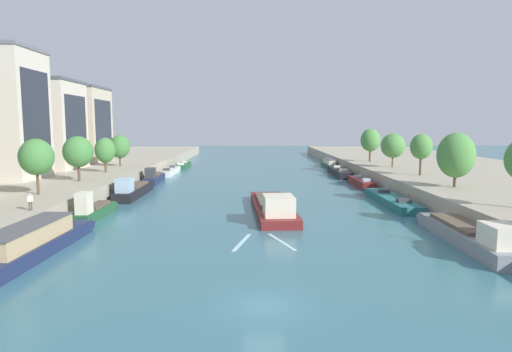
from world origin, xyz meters
The scene contains 27 objects.
ground_plane centered at (0.00, 0.00, 0.00)m, with size 400.00×400.00×0.00m, color #386B7A.
quay_left centered at (-38.31, 55.00, 1.30)m, with size 36.00×170.00×2.59m, color #A89E89.
quay_right centered at (38.31, 55.00, 1.30)m, with size 36.00×170.00×2.59m, color #A89E89.
barge_midriver centered at (1.88, 27.21, 0.88)m, with size 5.37×20.78×3.06m.
wake_behind_barge centered at (0.18, 14.17, 0.01)m, with size 5.59×6.05×0.03m.
moored_boat_left_end centered at (-18.53, 10.31, 1.13)m, with size 3.85×17.00×2.70m.
moored_boat_left_far centered at (-18.57, 24.37, 1.00)m, with size 1.92×10.11×3.47m.
moored_boat_left_gap_after centered at (-18.27, 39.98, 0.98)m, with size 2.74×14.63×3.19m.
moored_boat_left_upstream centered at (-18.59, 55.54, 0.95)m, with size 2.55×11.59×3.08m.
moored_boat_left_near centered at (-18.29, 69.91, 0.61)m, with size 2.37×14.26×2.26m.
moored_boat_left_midway centered at (-17.72, 84.46, 0.53)m, with size 2.64×13.10×2.10m.
moored_boat_right_far centered at (18.61, 13.02, 0.93)m, with size 3.49×17.01×2.98m.
moored_boat_right_second centered at (18.09, 33.42, 0.55)m, with size 3.13×16.93×2.15m.
moored_boat_right_near centered at (18.23, 50.40, 0.68)m, with size 2.21×11.79×2.40m.
moored_boat_right_upstream centered at (17.82, 67.27, 0.70)m, with size 3.15×16.77×2.46m.
moored_boat_right_gap_after centered at (18.68, 84.30, 0.94)m, with size 2.25×12.71×2.25m.
tree_left_midway centered at (-25.33, 25.68, 6.93)m, with size 3.85×3.85×6.44m.
tree_left_far centered at (-25.42, 38.08, 6.76)m, with size 4.17×4.17×6.41m.
tree_left_past_mid centered at (-25.45, 49.80, 6.29)m, with size 3.42×3.42×5.84m.
tree_left_distant centered at (-26.11, 60.39, 6.39)m, with size 3.88×3.88×6.02m.
tree_right_past_mid centered at (25.49, 31.21, 6.71)m, with size 4.70×4.70×7.02m.
tree_right_nearest centered at (26.15, 44.63, 7.13)m, with size 3.42×3.42×6.56m.
tree_right_third centered at (25.94, 57.90, 6.66)m, with size 4.51×4.51×6.36m.
tree_right_distant centered at (25.16, 70.96, 7.24)m, with size 4.19×4.19×7.13m.
building_left_tall centered at (-37.94, 55.59, 10.63)m, with size 11.51×12.01×16.05m.
building_left_corner centered at (-37.94, 71.36, 10.66)m, with size 10.87×13.19×16.09m.
person_on_quay centered at (-21.53, 16.15, 3.52)m, with size 0.40×0.40×1.62m.
Camera 1 is at (-0.74, -24.96, 10.62)m, focal length 31.00 mm.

